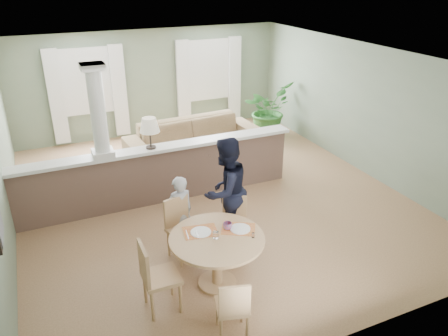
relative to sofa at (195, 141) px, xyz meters
name	(u,v)px	position (x,y,z in m)	size (l,w,h in m)	color
ground	(210,196)	(-0.38, -1.78, -0.45)	(8.00, 8.00, 0.00)	tan
room_shell	(195,98)	(-0.41, -1.16, 1.36)	(7.02, 8.02, 2.71)	gray
pony_wall	(156,168)	(-1.36, -1.58, 0.25)	(5.32, 0.38, 2.70)	brown
sofa	(195,141)	(0.00, 0.00, 0.00)	(3.11, 1.22, 0.91)	#997B53
houseplant	(268,109)	(2.32, 0.78, 0.24)	(1.26, 1.09, 1.40)	#2F6B2A
dining_table	(217,247)	(-1.27, -4.25, 0.17)	(1.30, 1.30, 0.89)	tan
chair_far_boy	(181,225)	(-1.50, -3.40, 0.08)	(0.53, 0.53, 0.96)	tan
chair_far_man	(234,221)	(-0.69, -3.55, 0.03)	(0.55, 0.55, 0.88)	tan
chair_near	(233,307)	(-1.49, -5.23, 0.02)	(0.48, 0.48, 0.86)	tan
chair_side	(155,274)	(-2.19, -4.40, 0.10)	(0.46, 0.46, 1.01)	tan
child_person	(180,213)	(-1.45, -3.19, 0.17)	(0.45, 0.30, 1.25)	#A9A9AF
man_person	(226,191)	(-0.70, -3.26, 0.43)	(0.86, 0.67, 1.76)	black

